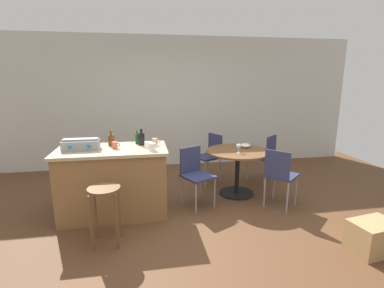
% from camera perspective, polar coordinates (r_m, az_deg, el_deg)
% --- Properties ---
extents(ground_plane, '(8.80, 8.80, 0.00)m').
position_cam_1_polar(ground_plane, '(3.82, -0.16, -15.84)').
color(ground_plane, brown).
extents(back_wall, '(8.00, 0.10, 2.70)m').
position_cam_1_polar(back_wall, '(6.09, -4.58, 8.26)').
color(back_wall, beige).
rests_on(back_wall, ground_plane).
extents(kitchen_island, '(1.44, 0.78, 0.93)m').
position_cam_1_polar(kitchen_island, '(4.05, -15.38, -7.27)').
color(kitchen_island, olive).
rests_on(kitchen_island, ground_plane).
extents(wooden_stool, '(0.36, 0.36, 0.67)m').
position_cam_1_polar(wooden_stool, '(3.37, -17.08, -11.06)').
color(wooden_stool, brown).
rests_on(wooden_stool, ground_plane).
extents(dining_table, '(1.00, 1.00, 0.73)m').
position_cam_1_polar(dining_table, '(4.61, 9.12, -3.34)').
color(dining_table, black).
rests_on(dining_table, ground_plane).
extents(folding_chair_near, '(0.56, 0.56, 0.88)m').
position_cam_1_polar(folding_chair_near, '(4.27, 17.18, -5.64)').
color(folding_chair_near, navy).
rests_on(folding_chair_near, ground_plane).
extents(folding_chair_far, '(0.56, 0.56, 0.86)m').
position_cam_1_polar(folding_chair_far, '(5.30, 14.31, -2.01)').
color(folding_chair_far, navy).
rests_on(folding_chair_far, ground_plane).
extents(folding_chair_left, '(0.54, 0.54, 0.86)m').
position_cam_1_polar(folding_chair_left, '(5.20, 3.64, -1.95)').
color(folding_chair_left, navy).
rests_on(folding_chair_left, ground_plane).
extents(folding_chair_right, '(0.54, 0.54, 0.87)m').
position_cam_1_polar(folding_chair_right, '(4.16, 0.65, -5.61)').
color(folding_chair_right, navy).
rests_on(folding_chair_right, ground_plane).
extents(toolbox, '(0.46, 0.22, 0.15)m').
position_cam_1_polar(toolbox, '(3.96, -21.36, -0.11)').
color(toolbox, gray).
rests_on(toolbox, kitchen_island).
extents(bottle_0, '(0.06, 0.06, 0.19)m').
position_cam_1_polar(bottle_0, '(4.12, -10.93, 1.05)').
color(bottle_0, '#194C23').
rests_on(bottle_0, kitchen_island).
extents(bottle_1, '(0.08, 0.08, 0.21)m').
position_cam_1_polar(bottle_1, '(4.08, -15.89, 0.81)').
color(bottle_1, '#603314').
rests_on(bottle_1, kitchen_island).
extents(bottle_2, '(0.08, 0.08, 0.23)m').
position_cam_1_polar(bottle_2, '(4.02, -10.07, 1.03)').
color(bottle_2, black).
rests_on(bottle_2, kitchen_island).
extents(cup_0, '(0.12, 0.09, 0.08)m').
position_cam_1_polar(cup_0, '(3.85, -8.84, -0.16)').
color(cup_0, white).
rests_on(cup_0, kitchen_island).
extents(cup_1, '(0.11, 0.07, 0.09)m').
position_cam_1_polar(cup_1, '(3.90, -15.20, -0.23)').
color(cup_1, '#DB6651').
rests_on(cup_1, kitchen_island).
extents(cup_2, '(0.12, 0.09, 0.10)m').
position_cam_1_polar(cup_2, '(3.68, -7.96, -0.62)').
color(cup_2, white).
rests_on(cup_2, kitchen_island).
extents(cup_3, '(0.12, 0.08, 0.10)m').
position_cam_1_polar(cup_3, '(3.99, -7.45, 0.44)').
color(cup_3, tan).
rests_on(cup_3, kitchen_island).
extents(wine_glass, '(0.07, 0.07, 0.14)m').
position_cam_1_polar(wine_glass, '(4.39, 9.32, -0.42)').
color(wine_glass, silver).
rests_on(wine_glass, dining_table).
extents(serving_bowl, '(0.18, 0.18, 0.07)m').
position_cam_1_polar(serving_bowl, '(4.78, 10.61, -0.26)').
color(serving_bowl, white).
rests_on(serving_bowl, dining_table).
extents(cardboard_box, '(0.53, 0.41, 0.34)m').
position_cam_1_polar(cardboard_box, '(3.78, 32.53, -15.39)').
color(cardboard_box, tan).
rests_on(cardboard_box, ground_plane).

